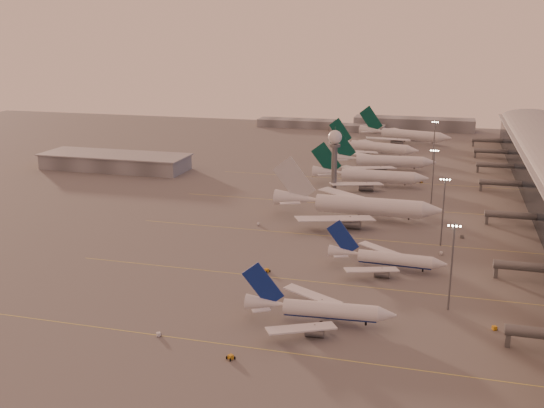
# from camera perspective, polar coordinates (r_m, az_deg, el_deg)

# --- Properties ---
(ground) EXTENTS (700.00, 700.00, 0.00)m
(ground) POSITION_cam_1_polar(r_m,az_deg,el_deg) (190.97, -2.30, -7.51)
(ground) COLOR #555353
(ground) RESTS_ON ground
(taxiway_markings) EXTENTS (180.00, 185.25, 0.02)m
(taxiway_markings) POSITION_cam_1_polar(r_m,az_deg,el_deg) (236.70, 8.80, -3.09)
(taxiway_markings) COLOR #D9CD4C
(taxiway_markings) RESTS_ON ground
(hangar) EXTENTS (82.00, 27.00, 8.50)m
(hangar) POSITION_cam_1_polar(r_m,az_deg,el_deg) (360.12, -13.88, 3.73)
(hangar) COLOR slate
(hangar) RESTS_ON ground
(radar_tower) EXTENTS (6.40, 6.40, 31.10)m
(radar_tower) POSITION_cam_1_polar(r_m,az_deg,el_deg) (296.45, 5.64, 4.95)
(radar_tower) COLOR slate
(radar_tower) RESTS_ON ground
(mast_a) EXTENTS (3.60, 0.56, 25.00)m
(mast_a) POSITION_cam_1_polar(r_m,az_deg,el_deg) (178.12, 15.80, -5.09)
(mast_a) COLOR slate
(mast_a) RESTS_ON ground
(mast_b) EXTENTS (3.60, 0.56, 25.00)m
(mast_b) POSITION_cam_1_polar(r_m,az_deg,el_deg) (230.57, 15.09, -0.38)
(mast_b) COLOR slate
(mast_b) RESTS_ON ground
(mast_c) EXTENTS (3.60, 0.56, 25.00)m
(mast_c) POSITION_cam_1_polar(r_m,az_deg,el_deg) (284.03, 14.23, 2.60)
(mast_c) COLOR slate
(mast_c) RESTS_ON ground
(mast_d) EXTENTS (3.60, 0.56, 25.00)m
(mast_d) POSITION_cam_1_polar(r_m,az_deg,el_deg) (372.48, 14.32, 5.55)
(mast_d) COLOR slate
(mast_d) RESTS_ON ground
(distant_horizon) EXTENTS (165.00, 37.50, 9.00)m
(distant_horizon) POSITION_cam_1_polar(r_m,az_deg,el_deg) (500.26, 9.40, 7.09)
(distant_horizon) COLOR slate
(distant_horizon) RESTS_ON ground
(narrowbody_near) EXTENTS (40.52, 32.27, 15.83)m
(narrowbody_near) POSITION_cam_1_polar(r_m,az_deg,el_deg) (168.34, 4.28, -9.62)
(narrowbody_near) COLOR silver
(narrowbody_near) RESTS_ON ground
(narrowbody_mid) EXTENTS (38.65, 30.82, 15.09)m
(narrowbody_mid) POSITION_cam_1_polar(r_m,az_deg,el_deg) (207.01, 10.21, -4.99)
(narrowbody_mid) COLOR silver
(narrowbody_mid) RESTS_ON ground
(widebody_white) EXTENTS (69.44, 55.65, 24.43)m
(widebody_white) POSITION_cam_1_polar(r_m,az_deg,el_deg) (259.01, 7.66, -0.44)
(widebody_white) COLOR silver
(widebody_white) RESTS_ON ground
(greentail_a) EXTENTS (57.60, 46.49, 20.92)m
(greentail_a) POSITION_cam_1_polar(r_m,az_deg,el_deg) (315.68, 8.77, 2.28)
(greentail_a) COLOR silver
(greentail_a) RESTS_ON ground
(greentail_b) EXTENTS (58.61, 47.17, 21.29)m
(greentail_b) POSITION_cam_1_polar(r_m,az_deg,el_deg) (352.87, 9.84, 3.63)
(greentail_b) COLOR silver
(greentail_b) RESTS_ON ground
(greentail_c) EXTENTS (57.15, 45.56, 21.22)m
(greentail_c) POSITION_cam_1_polar(r_m,az_deg,el_deg) (394.58, 9.05, 4.89)
(greentail_c) COLOR silver
(greentail_c) RESTS_ON ground
(greentail_d) EXTENTS (63.68, 50.77, 23.64)m
(greentail_d) POSITION_cam_1_polar(r_m,az_deg,el_deg) (441.53, 11.80, 5.92)
(greentail_d) COLOR silver
(greentail_d) RESTS_ON ground
(gsv_truck_a) EXTENTS (5.45, 4.54, 2.14)m
(gsv_truck_a) POSITION_cam_1_polar(r_m,az_deg,el_deg) (164.64, -9.99, -11.25)
(gsv_truck_a) COLOR silver
(gsv_truck_a) RESTS_ON ground
(gsv_tug_near) EXTENTS (3.92, 4.35, 1.07)m
(gsv_tug_near) POSITION_cam_1_polar(r_m,az_deg,el_deg) (152.49, -3.72, -13.55)
(gsv_tug_near) COLOR #C38517
(gsv_tug_near) RESTS_ON ground
(gsv_catering_a) EXTENTS (5.66, 4.37, 4.25)m
(gsv_catering_a) POSITION_cam_1_polar(r_m,az_deg,el_deg) (174.44, 19.43, -9.98)
(gsv_catering_a) COLOR #C38517
(gsv_catering_a) RESTS_ON ground
(gsv_tug_mid) EXTENTS (4.61, 3.99, 1.13)m
(gsv_tug_mid) POSITION_cam_1_polar(r_m,az_deg,el_deg) (202.06, -0.48, -6.00)
(gsv_tug_mid) COLOR #C38517
(gsv_tug_mid) RESTS_ON ground
(gsv_truck_b) EXTENTS (5.36, 2.15, 2.14)m
(gsv_truck_b) POSITION_cam_1_polar(r_m,az_deg,el_deg) (224.64, 15.04, -4.17)
(gsv_truck_b) COLOR silver
(gsv_truck_b) RESTS_ON ground
(gsv_truck_c) EXTENTS (5.37, 3.25, 2.04)m
(gsv_truck_c) POSITION_cam_1_polar(r_m,az_deg,el_deg) (249.23, -1.15, -1.70)
(gsv_truck_c) COLOR silver
(gsv_truck_c) RESTS_ON ground
(gsv_catering_b) EXTENTS (5.88, 3.29, 4.58)m
(gsv_catering_b) POSITION_cam_1_polar(r_m,az_deg,el_deg) (244.12, 16.75, -2.44)
(gsv_catering_b) COLOR #4E5153
(gsv_catering_b) RESTS_ON ground
(gsv_tug_far) EXTENTS (2.73, 3.42, 0.85)m
(gsv_tug_far) POSITION_cam_1_polar(r_m,az_deg,el_deg) (274.21, 8.28, -0.40)
(gsv_tug_far) COLOR silver
(gsv_tug_far) RESTS_ON ground
(gsv_truck_d) EXTENTS (3.17, 6.12, 2.35)m
(gsv_truck_d) POSITION_cam_1_polar(r_m,az_deg,el_deg) (312.97, 2.59, 1.87)
(gsv_truck_d) COLOR silver
(gsv_truck_d) RESTS_ON ground
(gsv_tug_hangar) EXTENTS (3.50, 2.99, 0.86)m
(gsv_tug_hangar) POSITION_cam_1_polar(r_m,az_deg,el_deg) (327.46, 13.23, 1.94)
(gsv_tug_hangar) COLOR #C38517
(gsv_tug_hangar) RESTS_ON ground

